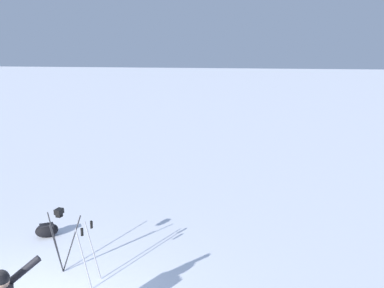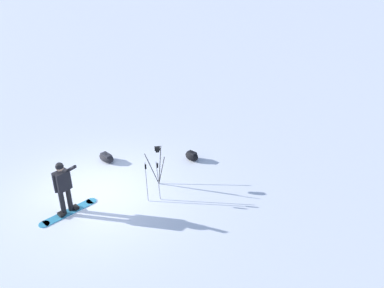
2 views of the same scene
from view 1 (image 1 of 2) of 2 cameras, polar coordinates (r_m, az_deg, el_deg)
name	(u,v)px [view 1 (image 1 of 2)]	position (r m, az deg, el deg)	size (l,w,h in m)	color
camera_tripod	(60,227)	(8.35, -17.93, -10.99)	(0.74, 0.59, 1.30)	#262628
gear_bag_small	(47,230)	(10.29, -19.60, -11.24)	(0.60, 0.57, 0.33)	black
ski_poles	(88,245)	(7.88, -14.34, -13.48)	(0.28, 0.41, 1.16)	gray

